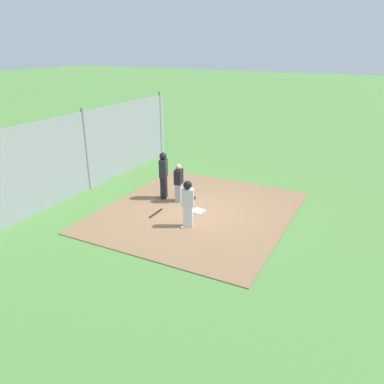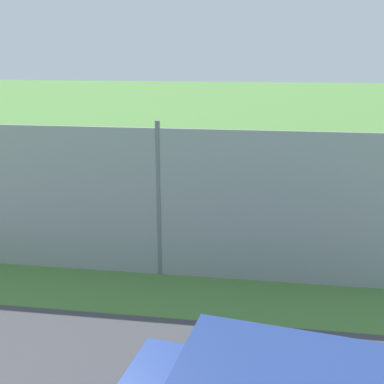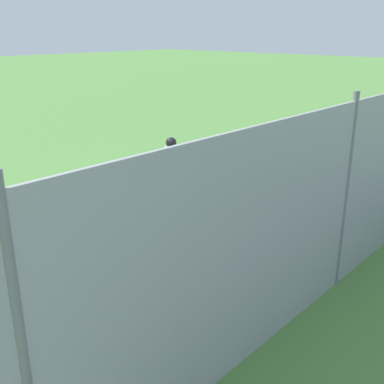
{
  "view_description": "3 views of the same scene",
  "coord_description": "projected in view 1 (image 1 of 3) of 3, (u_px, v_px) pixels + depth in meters",
  "views": [
    {
      "loc": [
        11.29,
        5.57,
        5.72
      ],
      "look_at": [
        -0.18,
        -0.34,
        0.65
      ],
      "focal_mm": 35.72,
      "sensor_mm": 36.0,
      "label": 1
    },
    {
      "loc": [
        2.0,
        -14.06,
        4.6
      ],
      "look_at": [
        0.17,
        -1.38,
        0.79
      ],
      "focal_mm": 43.29,
      "sensor_mm": 36.0,
      "label": 2
    },
    {
      "loc": [
        -7.0,
        -8.06,
        4.24
      ],
      "look_at": [
        0.53,
        -1.14,
        0.64
      ],
      "focal_mm": 43.36,
      "sensor_mm": 36.0,
      "label": 3
    }
  ],
  "objects": [
    {
      "name": "ground_plane",
      "position": [
        198.0,
        212.0,
        13.81
      ],
      "size": [
        140.0,
        140.0,
        0.0
      ],
      "primitive_type": "plane",
      "color": "#51843D"
    },
    {
      "name": "dirt_infield",
      "position": [
        198.0,
        211.0,
        13.81
      ],
      "size": [
        7.2,
        6.4,
        0.03
      ],
      "primitive_type": "cube",
      "color": "#896647",
      "rests_on": "ground_plane"
    },
    {
      "name": "home_plate",
      "position": [
        198.0,
        211.0,
        13.8
      ],
      "size": [
        0.49,
        0.49,
        0.02
      ],
      "primitive_type": "cube",
      "rotation": [
        0.0,
        0.0,
        -0.13
      ],
      "color": "white",
      "rests_on": "dirt_infield"
    },
    {
      "name": "catcher",
      "position": [
        179.0,
        182.0,
        14.41
      ],
      "size": [
        0.42,
        0.32,
        1.48
      ],
      "rotation": [
        0.0,
        0.0,
        1.75
      ],
      "color": "#9E9EA3",
      "rests_on": "dirt_infield"
    },
    {
      "name": "umpire",
      "position": [
        163.0,
        174.0,
        14.62
      ],
      "size": [
        0.44,
        0.36,
        1.83
      ],
      "rotation": [
        0.0,
        0.0,
        1.88
      ],
      "color": "black",
      "rests_on": "dirt_infield"
    },
    {
      "name": "runner",
      "position": [
        188.0,
        201.0,
        12.36
      ],
      "size": [
        0.39,
        0.45,
        1.59
      ],
      "rotation": [
        0.0,
        0.0,
        3.54
      ],
      "color": "silver",
      "rests_on": "dirt_infield"
    },
    {
      "name": "baseball_bat",
      "position": [
        156.0,
        213.0,
        13.57
      ],
      "size": [
        0.81,
        0.06,
        0.06
      ],
      "primitive_type": "cylinder",
      "rotation": [
        0.0,
        1.57,
        3.14
      ],
      "color": "black",
      "rests_on": "dirt_infield"
    },
    {
      "name": "catcher_mask",
      "position": [
        193.0,
        198.0,
        14.84
      ],
      "size": [
        0.24,
        0.2,
        0.12
      ],
      "primitive_type": "ellipsoid",
      "color": "black",
      "rests_on": "dirt_infield"
    },
    {
      "name": "baseball",
      "position": [
        182.0,
        227.0,
        12.51
      ],
      "size": [
        0.07,
        0.07,
        0.07
      ],
      "primitive_type": "sphere",
      "color": "white",
      "rests_on": "dirt_infield"
    },
    {
      "name": "backstop_fence",
      "position": [
        86.0,
        152.0,
        15.38
      ],
      "size": [
        12.0,
        0.1,
        3.35
      ],
      "color": "#93999E",
      "rests_on": "ground_plane"
    },
    {
      "name": "parking_lot",
      "position": [
        17.0,
        173.0,
        17.83
      ],
      "size": [
        18.0,
        5.2,
        0.04
      ],
      "primitive_type": "cube",
      "color": "#424247",
      "rests_on": "ground_plane"
    },
    {
      "name": "parked_car_silver",
      "position": [
        94.0,
        134.0,
        22.88
      ],
      "size": [
        4.38,
        2.28,
        1.28
      ],
      "rotation": [
        0.0,
        0.0,
        3.27
      ],
      "color": "#B2B2B7",
      "rests_on": "parking_lot"
    }
  ]
}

